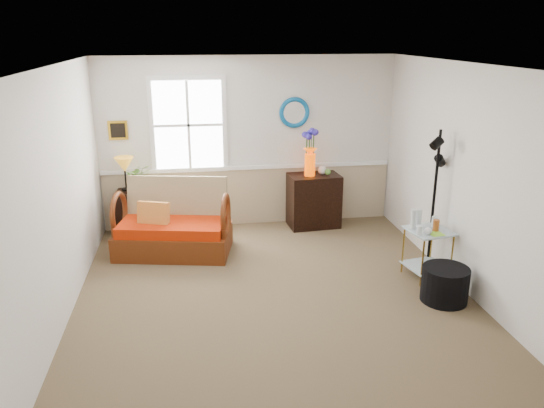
{
  "coord_description": "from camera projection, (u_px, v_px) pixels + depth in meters",
  "views": [
    {
      "loc": [
        -0.86,
        -5.46,
        2.93
      ],
      "look_at": [
        0.0,
        0.16,
        1.07
      ],
      "focal_mm": 35.0,
      "sensor_mm": 36.0,
      "label": 1
    }
  ],
  "objects": [
    {
      "name": "walls",
      "position": [
        274.0,
        189.0,
        5.76
      ],
      "size": [
        4.51,
        5.01,
        2.6
      ],
      "color": "silver",
      "rests_on": "floor"
    },
    {
      "name": "ceiling",
      "position": [
        274.0,
        65.0,
        5.35
      ],
      "size": [
        4.5,
        5.0,
        0.01
      ],
      "primitive_type": "cube",
      "color": "white",
      "rests_on": "walls"
    },
    {
      "name": "throw_pillow",
      "position": [
        154.0,
        218.0,
        7.13
      ],
      "size": [
        0.44,
        0.24,
        0.43
      ],
      "primitive_type": null,
      "rotation": [
        0.0,
        0.0,
        -0.34
      ],
      "color": "#C04D0F",
      "rests_on": "loveseat"
    },
    {
      "name": "cabinet",
      "position": [
        314.0,
        201.0,
        8.26
      ],
      "size": [
        0.81,
        0.55,
        0.83
      ],
      "primitive_type": null,
      "rotation": [
        0.0,
        0.0,
        0.07
      ],
      "color": "black",
      "rests_on": "floor"
    },
    {
      "name": "chair_rail",
      "position": [
        249.0,
        167.0,
        8.2
      ],
      "size": [
        4.46,
        0.04,
        0.06
      ],
      "primitive_type": "cube",
      "color": "white",
      "rests_on": "walls"
    },
    {
      "name": "tabletop_items",
      "position": [
        427.0,
        221.0,
        6.4
      ],
      "size": [
        0.46,
        0.46,
        0.24
      ],
      "primitive_type": null,
      "rotation": [
        0.0,
        0.0,
        0.13
      ],
      "color": "silver",
      "rests_on": "side_table"
    },
    {
      "name": "window",
      "position": [
        188.0,
        125.0,
        7.85
      ],
      "size": [
        1.14,
        0.06,
        1.44
      ],
      "primitive_type": null,
      "color": "white",
      "rests_on": "walls"
    },
    {
      "name": "mirror",
      "position": [
        294.0,
        112.0,
        8.05
      ],
      "size": [
        0.47,
        0.07,
        0.47
      ],
      "primitive_type": "torus",
      "rotation": [
        1.57,
        0.0,
        0.0
      ],
      "color": "#166BA0",
      "rests_on": "walls"
    },
    {
      "name": "loveseat",
      "position": [
        173.0,
        218.0,
        7.22
      ],
      "size": [
        1.67,
        1.15,
        1.0
      ],
      "primitive_type": null,
      "rotation": [
        0.0,
        0.0,
        -0.2
      ],
      "color": "#4B2207",
      "rests_on": "floor"
    },
    {
      "name": "potted_plant",
      "position": [
        139.0,
        180.0,
        7.82
      ],
      "size": [
        0.41,
        0.44,
        0.31
      ],
      "primitive_type": "imported",
      "rotation": [
        0.0,
        0.0,
        0.15
      ],
      "color": "#4E7E30",
      "rests_on": "lamp_stand"
    },
    {
      "name": "ottoman",
      "position": [
        445.0,
        284.0,
        5.99
      ],
      "size": [
        0.66,
        0.66,
        0.4
      ],
      "primitive_type": "cylinder",
      "rotation": [
        0.0,
        0.0,
        -0.31
      ],
      "color": "black",
      "rests_on": "floor"
    },
    {
      "name": "floor_lamp",
      "position": [
        434.0,
        201.0,
        6.63
      ],
      "size": [
        0.33,
        0.33,
        1.81
      ],
      "primitive_type": null,
      "rotation": [
        0.0,
        0.0,
        0.29
      ],
      "color": "black",
      "rests_on": "floor"
    },
    {
      "name": "floor",
      "position": [
        274.0,
        296.0,
        6.16
      ],
      "size": [
        4.5,
        5.0,
        0.01
      ],
      "primitive_type": "cube",
      "color": "brown",
      "rests_on": "ground"
    },
    {
      "name": "side_table",
      "position": [
        427.0,
        254.0,
        6.55
      ],
      "size": [
        0.57,
        0.57,
        0.62
      ],
      "primitive_type": null,
      "rotation": [
        0.0,
        0.0,
        0.18
      ],
      "color": "#A5812B",
      "rests_on": "floor"
    },
    {
      "name": "flower_vase",
      "position": [
        310.0,
        153.0,
        7.98
      ],
      "size": [
        0.23,
        0.23,
        0.71
      ],
      "primitive_type": null,
      "rotation": [
        0.0,
        0.0,
        -0.14
      ],
      "color": "#E34300",
      "rests_on": "cabinet"
    },
    {
      "name": "wainscot",
      "position": [
        250.0,
        196.0,
        8.35
      ],
      "size": [
        4.46,
        0.02,
        0.9
      ],
      "primitive_type": "cube",
      "color": "tan",
      "rests_on": "walls"
    },
    {
      "name": "picture",
      "position": [
        118.0,
        130.0,
        7.73
      ],
      "size": [
        0.28,
        0.03,
        0.28
      ],
      "primitive_type": "cube",
      "color": "gold",
      "rests_on": "walls"
    },
    {
      "name": "lamp_stand",
      "position": [
        131.0,
        213.0,
        7.94
      ],
      "size": [
        0.42,
        0.42,
        0.68
      ],
      "primitive_type": null,
      "rotation": [
        0.0,
        0.0,
        -0.1
      ],
      "color": "black",
      "rests_on": "floor"
    },
    {
      "name": "table_lamp",
      "position": [
        125.0,
        174.0,
        7.75
      ],
      "size": [
        0.33,
        0.33,
        0.51
      ],
      "primitive_type": null,
      "rotation": [
        0.0,
        0.0,
        -0.2
      ],
      "color": "#C48420",
      "rests_on": "lamp_stand"
    }
  ]
}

